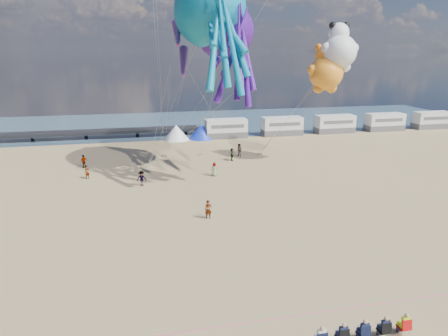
{
  "coord_description": "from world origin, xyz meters",
  "views": [
    {
      "loc": [
        -7.79,
        -21.75,
        13.42
      ],
      "look_at": [
        -1.74,
        6.0,
        5.09
      ],
      "focal_mm": 32.0,
      "sensor_mm": 36.0,
      "label": 1
    }
  ],
  "objects_px": {
    "tent_blue": "(201,131)",
    "windsock_left": "(177,33)",
    "sandbag_a": "(149,166)",
    "sandbag_e": "(165,156)",
    "motorhome_1": "(282,126)",
    "spectator_row": "(363,330)",
    "beachgoer_0": "(214,169)",
    "beachgoer_5": "(87,172)",
    "motorhome_0": "(226,128)",
    "windsock_mid": "(183,62)",
    "kite_octopus_purple": "(225,31)",
    "standing_person": "(208,210)",
    "beachgoer_3": "(84,161)",
    "sandbag_b": "(201,154)",
    "motorhome_3": "(384,122)",
    "kite_octopus_teal": "(209,11)",
    "motorhome_2": "(335,124)",
    "tent_white": "(176,132)",
    "beachgoer_2": "(142,179)",
    "motorhome_4": "(432,120)",
    "sandbag_c": "(260,154)",
    "beachgoer_4": "(232,154)",
    "kite_panda": "(340,52)",
    "windsock_right": "(243,85)",
    "sandbag_d": "(233,150)",
    "kite_teddy_orange": "(326,73)",
    "beachgoer_1": "(239,150)"
  },
  "relations": [
    {
      "from": "kite_teddy_orange",
      "to": "motorhome_1",
      "type": "bearing_deg",
      "value": 107.25
    },
    {
      "from": "tent_blue",
      "to": "beachgoer_0",
      "type": "xyz_separation_m",
      "value": [
        -1.78,
        -19.97,
        -0.42
      ]
    },
    {
      "from": "motorhome_1",
      "to": "spectator_row",
      "type": "xyz_separation_m",
      "value": [
        -13.38,
        -47.46,
        -0.85
      ]
    },
    {
      "from": "tent_blue",
      "to": "beachgoer_1",
      "type": "height_order",
      "value": "tent_blue"
    },
    {
      "from": "kite_octopus_teal",
      "to": "kite_octopus_purple",
      "type": "bearing_deg",
      "value": -12.59
    },
    {
      "from": "tent_blue",
      "to": "beachgoer_0",
      "type": "distance_m",
      "value": 20.05
    },
    {
      "from": "tent_white",
      "to": "beachgoer_2",
      "type": "distance_m",
      "value": 22.46
    },
    {
      "from": "motorhome_1",
      "to": "kite_teddy_orange",
      "type": "relative_size",
      "value": 0.98
    },
    {
      "from": "motorhome_3",
      "to": "windsock_mid",
      "type": "height_order",
      "value": "windsock_mid"
    },
    {
      "from": "motorhome_3",
      "to": "tent_white",
      "type": "bearing_deg",
      "value": 180.0
    },
    {
      "from": "tent_blue",
      "to": "spectator_row",
      "type": "relative_size",
      "value": 0.66
    },
    {
      "from": "sandbag_e",
      "to": "kite_panda",
      "type": "xyz_separation_m",
      "value": [
        20.06,
        -7.79,
        13.22
      ]
    },
    {
      "from": "windsock_mid",
      "to": "sandbag_a",
      "type": "bearing_deg",
      "value": 156.49
    },
    {
      "from": "beachgoer_3",
      "to": "sandbag_e",
      "type": "distance_m",
      "value": 10.4
    },
    {
      "from": "beachgoer_0",
      "to": "sandbag_c",
      "type": "distance_m",
      "value": 11.34
    },
    {
      "from": "kite_octopus_teal",
      "to": "motorhome_2",
      "type": "bearing_deg",
      "value": 18.35
    },
    {
      "from": "tent_white",
      "to": "sandbag_d",
      "type": "height_order",
      "value": "tent_white"
    },
    {
      "from": "sandbag_a",
      "to": "kite_octopus_teal",
      "type": "xyz_separation_m",
      "value": [
        7.17,
        -2.57,
        17.37
      ]
    },
    {
      "from": "kite_octopus_purple",
      "to": "windsock_mid",
      "type": "relative_size",
      "value": 2.07
    },
    {
      "from": "beachgoer_2",
      "to": "sandbag_b",
      "type": "bearing_deg",
      "value": 67.26
    },
    {
      "from": "standing_person",
      "to": "sandbag_b",
      "type": "bearing_deg",
      "value": 86.23
    },
    {
      "from": "spectator_row",
      "to": "windsock_mid",
      "type": "distance_m",
      "value": 32.83
    },
    {
      "from": "kite_octopus_purple",
      "to": "motorhome_4",
      "type": "bearing_deg",
      "value": 40.1
    },
    {
      "from": "beachgoer_0",
      "to": "kite_octopus_purple",
      "type": "relative_size",
      "value": 0.12
    },
    {
      "from": "kite_octopus_teal",
      "to": "beachgoer_4",
      "type": "bearing_deg",
      "value": 27.37
    },
    {
      "from": "sandbag_a",
      "to": "sandbag_e",
      "type": "relative_size",
      "value": 1.0
    },
    {
      "from": "tent_blue",
      "to": "beachgoer_4",
      "type": "relative_size",
      "value": 2.49
    },
    {
      "from": "kite_octopus_purple",
      "to": "standing_person",
      "type": "bearing_deg",
      "value": -89.4
    },
    {
      "from": "beachgoer_0",
      "to": "kite_octopus_purple",
      "type": "distance_m",
      "value": 15.11
    },
    {
      "from": "beachgoer_0",
      "to": "beachgoer_4",
      "type": "xyz_separation_m",
      "value": [
        3.47,
        6.07,
        0.02
      ]
    },
    {
      "from": "motorhome_2",
      "to": "sandbag_b",
      "type": "bearing_deg",
      "value": -157.18
    },
    {
      "from": "tent_blue",
      "to": "windsock_left",
      "type": "bearing_deg",
      "value": -108.69
    },
    {
      "from": "motorhome_3",
      "to": "sandbag_a",
      "type": "relative_size",
      "value": 13.2
    },
    {
      "from": "kite_octopus_purple",
      "to": "sandbag_e",
      "type": "bearing_deg",
      "value": 151.66
    },
    {
      "from": "spectator_row",
      "to": "kite_panda",
      "type": "distance_m",
      "value": 34.92
    },
    {
      "from": "motorhome_3",
      "to": "beachgoer_5",
      "type": "bearing_deg",
      "value": -159.52
    },
    {
      "from": "windsock_right",
      "to": "beachgoer_0",
      "type": "bearing_deg",
      "value": -167.67
    },
    {
      "from": "motorhome_2",
      "to": "beachgoer_1",
      "type": "height_order",
      "value": "motorhome_2"
    },
    {
      "from": "motorhome_2",
      "to": "beachgoer_4",
      "type": "bearing_deg",
      "value": -146.89
    },
    {
      "from": "motorhome_1",
      "to": "tent_blue",
      "type": "distance_m",
      "value": 13.5
    },
    {
      "from": "beachgoer_0",
      "to": "motorhome_3",
      "type": "bearing_deg",
      "value": -140.4
    },
    {
      "from": "motorhome_3",
      "to": "kite_octopus_teal",
      "type": "distance_m",
      "value": 41.38
    },
    {
      "from": "tent_white",
      "to": "kite_octopus_purple",
      "type": "relative_size",
      "value": 0.31
    },
    {
      "from": "motorhome_0",
      "to": "windsock_mid",
      "type": "height_order",
      "value": "windsock_mid"
    },
    {
      "from": "motorhome_4",
      "to": "sandbag_c",
      "type": "bearing_deg",
      "value": -161.86
    },
    {
      "from": "beachgoer_5",
      "to": "kite_panda",
      "type": "xyz_separation_m",
      "value": [
        28.99,
        0.15,
        12.59
      ]
    },
    {
      "from": "beachgoer_5",
      "to": "windsock_left",
      "type": "bearing_deg",
      "value": -20.56
    },
    {
      "from": "beachgoer_0",
      "to": "windsock_right",
      "type": "bearing_deg",
      "value": -163.19
    },
    {
      "from": "spectator_row",
      "to": "sandbag_b",
      "type": "xyz_separation_m",
      "value": [
        -1.91,
        37.03,
        -0.54
      ]
    },
    {
      "from": "beachgoer_3",
      "to": "sandbag_a",
      "type": "xyz_separation_m",
      "value": [
        7.56,
        -1.03,
        -0.69
      ]
    }
  ]
}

